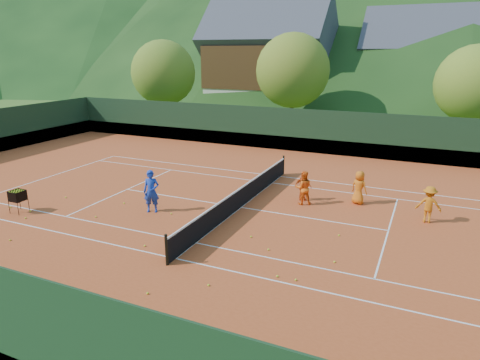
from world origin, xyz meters
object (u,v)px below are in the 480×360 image
at_px(student_c, 359,188).
at_px(tennis_net, 241,197).
at_px(coach, 151,191).
at_px(chalet_left, 269,62).
at_px(chalet_mid, 423,69).
at_px(student_b, 303,187).
at_px(ball_hopper, 17,196).
at_px(student_a, 303,188).
at_px(student_d, 429,204).

relative_size(student_c, tennis_net, 0.13).
height_order(coach, student_c, coach).
height_order(tennis_net, chalet_left, chalet_left).
bearing_deg(chalet_mid, student_c, -92.26).
bearing_deg(student_b, coach, 36.11).
bearing_deg(student_b, ball_hopper, 30.78).
height_order(tennis_net, chalet_mid, chalet_mid).
xyz_separation_m(coach, student_b, (5.63, 4.18, -0.26)).
distance_m(student_a, ball_hopper, 12.66).
distance_m(student_b, chalet_left, 30.90).
bearing_deg(student_d, coach, 17.07).
height_order(student_d, ball_hopper, student_d).
height_order(student_c, chalet_mid, chalet_mid).
xyz_separation_m(student_a, chalet_left, (-12.44, 28.41, 4.84)).
distance_m(student_b, ball_hopper, 12.78).
bearing_deg(coach, student_b, 13.80).
bearing_deg(student_d, student_c, -21.58).
distance_m(tennis_net, ball_hopper, 9.76).
xyz_separation_m(coach, student_c, (8.10, 4.78, -0.16)).
xyz_separation_m(student_b, student_c, (2.47, 0.61, 0.10)).
bearing_deg(student_c, student_b, 36.07).
distance_m(student_a, chalet_left, 31.39).
xyz_separation_m(student_d, ball_hopper, (-16.38, -6.13, -0.03)).
relative_size(student_d, chalet_mid, 0.12).
height_order(ball_hopper, chalet_left, chalet_left).
distance_m(tennis_net, chalet_mid, 34.81).
bearing_deg(coach, chalet_left, 78.95).
relative_size(tennis_net, ball_hopper, 12.07).
bearing_deg(chalet_mid, student_a, -96.27).
xyz_separation_m(tennis_net, chalet_left, (-10.00, 30.00, 5.13)).
distance_m(coach, student_a, 6.85).
distance_m(ball_hopper, chalet_mid, 41.45).
bearing_deg(ball_hopper, chalet_mid, 69.21).
relative_size(coach, student_a, 1.20).
bearing_deg(student_d, tennis_net, 10.27).
bearing_deg(coach, student_a, 9.71).
distance_m(student_d, chalet_left, 33.85).
height_order(ball_hopper, chalet_mid, chalet_mid).
xyz_separation_m(student_c, ball_hopper, (-13.40, -7.23, -0.04)).
bearing_deg(student_a, student_d, 155.52).
bearing_deg(student_b, chalet_mid, -97.10).
xyz_separation_m(ball_hopper, chalet_left, (-1.36, 34.55, 4.88)).
bearing_deg(student_b, student_a, 106.60).
xyz_separation_m(student_b, ball_hopper, (-10.93, -6.63, 0.06)).
height_order(student_c, ball_hopper, student_c).
height_order(coach, chalet_left, chalet_left).
height_order(coach, ball_hopper, coach).
bearing_deg(chalet_mid, student_b, -96.63).
relative_size(student_a, student_c, 1.01).
height_order(student_d, chalet_mid, chalet_mid).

